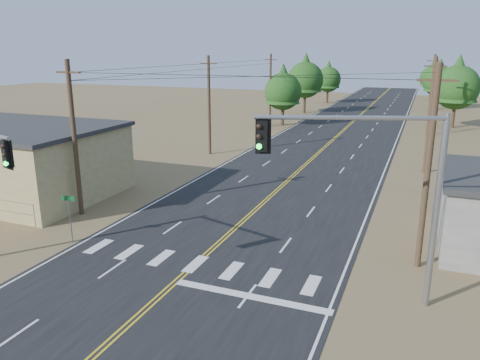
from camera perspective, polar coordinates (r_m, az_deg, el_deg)
The scene contains 16 objects.
ground at distance 18.54m, azimuth -17.45°, elevation -19.88°, with size 220.00×220.00×0.00m, color olive.
road at distance 43.88m, azimuth 7.68°, elevation 1.59°, with size 15.00×200.00×0.02m, color black.
utility_pole_left_near at distance 31.65m, azimuth -19.54°, elevation 4.85°, with size 1.80×0.30×10.00m.
utility_pole_left_mid at distance 48.34m, azimuth -3.79°, elevation 9.15°, with size 1.80×0.30×10.00m.
utility_pole_left_far at distance 66.87m, azimuth 3.70°, elevation 10.94°, with size 1.80×0.30×10.00m.
utility_pole_right_near at distance 23.99m, azimuth 21.95°, elevation 1.39°, with size 1.80×0.30×10.00m.
utility_pole_right_mid at distance 43.71m, azimuth 22.17°, elevation 7.35°, with size 1.80×0.30×10.00m.
utility_pole_right_far at distance 63.60m, azimuth 22.26°, elevation 9.59°, with size 1.80×0.30×10.00m.
signal_mast_right at distance 19.45m, azimuth 17.13°, elevation 0.25°, with size 7.16×2.74×8.23m.
street_sign at distance 27.81m, azimuth -20.06°, elevation -3.62°, with size 0.81×0.15×2.73m.
tree_left_near at distance 67.60m, azimuth 5.28°, elevation 11.14°, with size 5.23×5.23×8.72m.
tree_left_mid at distance 81.77m, azimuth 7.98°, elevation 12.42°, with size 6.06×6.06×10.10m.
tree_left_far at distance 98.51m, azimuth 10.70°, elevation 12.25°, with size 5.09×5.09×8.48m.
tree_right_near at distance 71.64m, azimuth 24.97°, elevation 10.68°, with size 6.03×6.03×10.04m.
tree_right_mid at distance 93.34m, azimuth 23.13°, elevation 11.33°, with size 5.43×5.43×9.06m.
tree_right_far at distance 111.40m, azimuth 22.37°, elevation 11.69°, with size 5.00×5.00×8.33m.
Camera 1 is at (10.15, -11.37, 10.55)m, focal length 35.00 mm.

